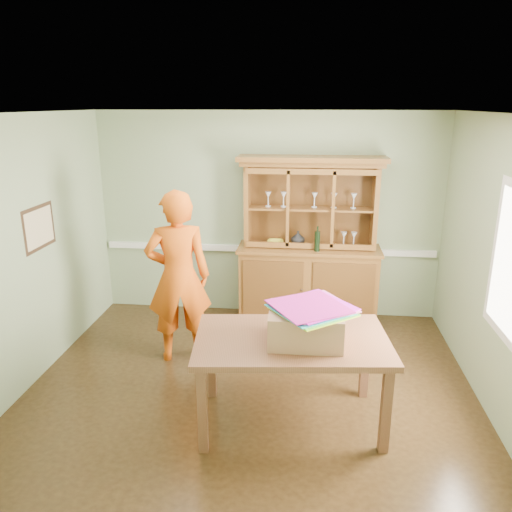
# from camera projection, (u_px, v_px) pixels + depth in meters

# --- Properties ---
(floor) EXTENTS (4.50, 4.50, 0.00)m
(floor) POSITION_uv_depth(u_px,v_px,m) (251.00, 387.00, 5.10)
(floor) COLOR #452F16
(floor) RESTS_ON ground
(ceiling) EXTENTS (4.50, 4.50, 0.00)m
(ceiling) POSITION_uv_depth(u_px,v_px,m) (250.00, 113.00, 4.30)
(ceiling) COLOR white
(ceiling) RESTS_ON wall_back
(wall_back) EXTENTS (4.50, 0.00, 4.50)m
(wall_back) POSITION_uv_depth(u_px,v_px,m) (268.00, 216.00, 6.60)
(wall_back) COLOR #8BA279
(wall_back) RESTS_ON floor
(wall_left) EXTENTS (0.00, 4.00, 4.00)m
(wall_left) POSITION_uv_depth(u_px,v_px,m) (25.00, 254.00, 4.93)
(wall_left) COLOR #8BA279
(wall_left) RESTS_ON floor
(wall_right) EXTENTS (0.00, 4.00, 4.00)m
(wall_right) POSITION_uv_depth(u_px,v_px,m) (499.00, 270.00, 4.47)
(wall_right) COLOR #8BA279
(wall_right) RESTS_ON floor
(wall_front) EXTENTS (4.50, 0.00, 4.50)m
(wall_front) POSITION_uv_depth(u_px,v_px,m) (208.00, 370.00, 2.80)
(wall_front) COLOR #8BA279
(wall_front) RESTS_ON floor
(chair_rail) EXTENTS (4.41, 0.05, 0.08)m
(chair_rail) POSITION_uv_depth(u_px,v_px,m) (268.00, 249.00, 6.71)
(chair_rail) COLOR white
(chair_rail) RESTS_ON wall_back
(framed_map) EXTENTS (0.03, 0.60, 0.46)m
(framed_map) POSITION_uv_depth(u_px,v_px,m) (40.00, 228.00, 5.16)
(framed_map) COLOR #382416
(framed_map) RESTS_ON wall_left
(window_panel) EXTENTS (0.03, 0.96, 1.36)m
(window_panel) POSITION_uv_depth(u_px,v_px,m) (512.00, 264.00, 4.14)
(window_panel) COLOR white
(window_panel) RESTS_ON wall_right
(china_hutch) EXTENTS (1.84, 0.61, 2.16)m
(china_hutch) POSITION_uv_depth(u_px,v_px,m) (308.00, 265.00, 6.49)
(china_hutch) COLOR brown
(china_hutch) RESTS_ON floor
(dining_table) EXTENTS (1.77, 1.17, 0.84)m
(dining_table) POSITION_uv_depth(u_px,v_px,m) (292.00, 348.00, 4.35)
(dining_table) COLOR brown
(dining_table) RESTS_ON floor
(cardboard_box) EXTENTS (0.62, 0.50, 0.29)m
(cardboard_box) POSITION_uv_depth(u_px,v_px,m) (306.00, 326.00, 4.21)
(cardboard_box) COLOR #946A4C
(cardboard_box) RESTS_ON dining_table
(kite_stack) EXTENTS (0.77, 0.77, 0.05)m
(kite_stack) POSITION_uv_depth(u_px,v_px,m) (312.00, 308.00, 4.15)
(kite_stack) COLOR #CFF21E
(kite_stack) RESTS_ON cardboard_box
(person) EXTENTS (0.80, 0.64, 1.93)m
(person) POSITION_uv_depth(u_px,v_px,m) (178.00, 277.00, 5.43)
(person) COLOR #DA550D
(person) RESTS_ON floor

